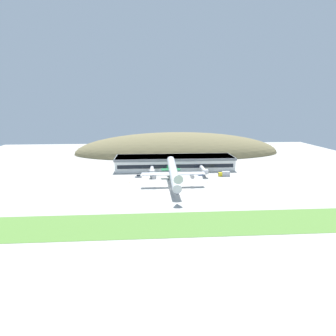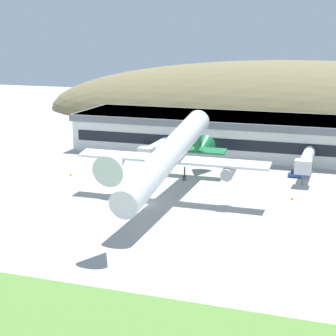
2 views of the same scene
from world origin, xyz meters
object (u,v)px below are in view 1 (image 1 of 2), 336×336
at_px(jetway_0, 152,170).
at_px(traffic_cone_1, 207,182).
at_px(service_car_0, 201,174).
at_px(traffic_cone_0, 129,182).
at_px(cargo_airplane, 173,173).
at_px(fuel_truck, 224,174).
at_px(jetway_1, 204,170).
at_px(terminal_building, 175,162).
at_px(service_car_1, 138,176).

bearing_deg(jetway_0, traffic_cone_1, -27.58).
bearing_deg(service_car_0, traffic_cone_0, -162.97).
distance_m(service_car_0, traffic_cone_0, 49.74).
xyz_separation_m(service_car_0, traffic_cone_1, (1.10, -17.26, -0.35)).
bearing_deg(cargo_airplane, traffic_cone_0, 158.76).
relative_size(fuel_truck, traffic_cone_0, 13.41).
relative_size(fuel_truck, traffic_cone_1, 13.41).
relative_size(service_car_0, traffic_cone_0, 6.36).
xyz_separation_m(jetway_1, fuel_truck, (13.74, -3.02, -2.48)).
distance_m(jetway_1, fuel_truck, 14.28).
xyz_separation_m(terminal_building, jetway_1, (18.06, -20.28, -1.50)).
relative_size(service_car_0, traffic_cone_1, 6.36).
height_order(jetway_0, fuel_truck, jetway_0).
xyz_separation_m(service_car_1, traffic_cone_1, (43.66, -14.83, -0.40)).
distance_m(cargo_airplane, traffic_cone_1, 24.85).
xyz_separation_m(jetway_1, service_car_1, (-44.49, -2.33, -3.32)).
height_order(service_car_0, traffic_cone_0, service_car_0).
bearing_deg(fuel_truck, traffic_cone_0, -169.75).
relative_size(jetway_0, traffic_cone_0, 27.30).
bearing_deg(terminal_building, traffic_cone_0, -132.14).
bearing_deg(service_car_0, jetway_1, -3.17).
distance_m(jetway_0, service_car_0, 33.47).
xyz_separation_m(jetway_0, cargo_airplane, (12.29, -25.59, 4.70)).
height_order(jetway_1, traffic_cone_1, jetway_1).
xyz_separation_m(terminal_building, traffic_cone_0, (-31.44, -34.74, -5.21)).
distance_m(service_car_0, fuel_truck, 16.01).
xyz_separation_m(jetway_0, service_car_1, (-9.27, -3.13, -3.31)).
xyz_separation_m(jetway_0, traffic_cone_1, (34.39, -17.96, -3.71)).
height_order(service_car_0, service_car_1, service_car_1).
distance_m(jetway_1, service_car_0, 3.88).
distance_m(terminal_building, fuel_truck, 39.62).
height_order(traffic_cone_0, traffic_cone_1, same).
height_order(terminal_building, service_car_1, terminal_building).
bearing_deg(jetway_1, terminal_building, 131.68).
bearing_deg(service_car_0, jetway_0, 178.80).
bearing_deg(fuel_truck, jetway_1, 167.61).
relative_size(jetway_1, traffic_cone_1, 29.95).
bearing_deg(traffic_cone_0, jetway_0, 46.93).
relative_size(jetway_0, service_car_1, 3.47).
bearing_deg(jetway_0, terminal_building, 48.60).
xyz_separation_m(terminal_building, traffic_cone_1, (17.22, -37.44, -5.21)).
bearing_deg(jetway_0, service_car_0, -1.20).
bearing_deg(cargo_airplane, terminal_building, 83.82).
bearing_deg(jetway_1, fuel_truck, -12.39).
relative_size(service_car_1, traffic_cone_1, 7.87).
relative_size(terminal_building, service_car_1, 19.34).
relative_size(terminal_building, cargo_airplane, 1.62).
bearing_deg(service_car_0, terminal_building, 128.62).
bearing_deg(cargo_airplane, service_car_1, 133.83).
bearing_deg(traffic_cone_0, service_car_1, 67.58).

